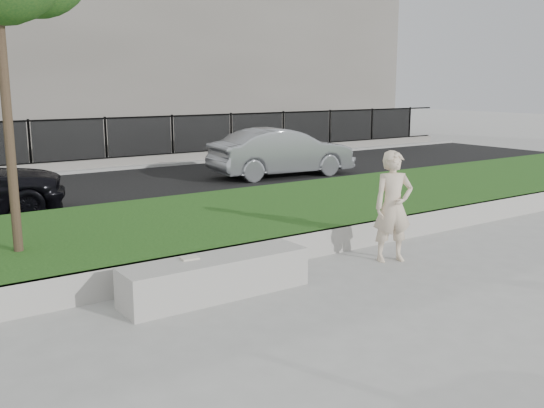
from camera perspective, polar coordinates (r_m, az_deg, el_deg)
ground at (r=7.96m, az=3.65°, el=-7.76°), size 90.00×90.00×0.00m
grass_bank at (r=10.33m, az=-6.71°, el=-2.20°), size 34.00×4.00×0.40m
grass_kerb at (r=8.70m, az=-0.60°, el=-4.69°), size 34.00×0.08×0.40m
street at (r=15.35m, az=-16.42°, el=1.16°), size 34.00×7.00×0.04m
far_pavement at (r=19.62m, az=-20.62°, el=3.13°), size 34.00×3.00×0.12m
iron_fence at (r=18.60m, az=-19.96°, el=4.27°), size 32.00×0.30×1.50m
stone_bench at (r=7.58m, az=-5.25°, el=-6.82°), size 2.41×0.60×0.49m
man at (r=9.05m, az=11.32°, el=-0.24°), size 0.70×0.58×1.64m
book at (r=7.47m, az=-7.76°, el=-5.07°), size 0.23×0.18×0.02m
car_silver at (r=16.96m, az=0.95°, el=4.89°), size 4.18×1.83×1.34m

